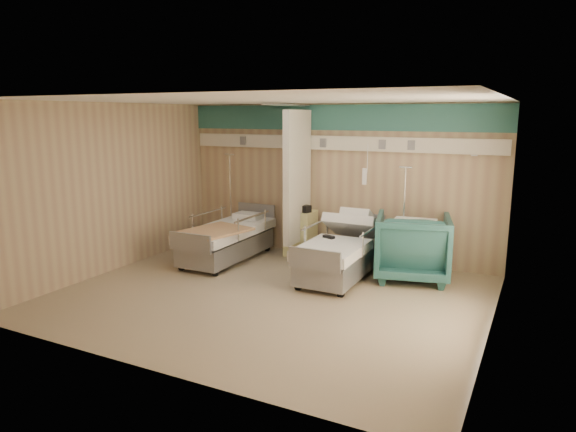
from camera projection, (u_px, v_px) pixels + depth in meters
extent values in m
cube|color=gray|center=(270.00, 296.00, 7.50)|extent=(6.00, 5.00, 0.00)
cube|color=tan|center=(335.00, 181.00, 9.42)|extent=(6.00, 0.04, 2.80)
cube|color=tan|center=(147.00, 240.00, 5.04)|extent=(6.00, 0.04, 2.80)
cube|color=tan|center=(112.00, 188.00, 8.55)|extent=(0.04, 5.00, 2.80)
cube|color=tan|center=(498.00, 221.00, 5.90)|extent=(0.04, 5.00, 2.80)
cube|color=white|center=(269.00, 100.00, 6.95)|extent=(6.00, 5.00, 0.04)
cube|color=#2D6A65|center=(335.00, 118.00, 9.17)|extent=(6.00, 0.04, 0.45)
cube|color=beige|center=(334.00, 143.00, 9.23)|extent=(5.88, 0.08, 0.25)
cylinder|color=silver|center=(289.00, 105.00, 8.58)|extent=(0.03, 1.80, 0.03)
cube|color=beige|center=(297.00, 177.00, 9.13)|extent=(0.12, 0.90, 2.35)
cube|color=#DDD88A|center=(300.00, 233.00, 9.59)|extent=(0.50, 0.48, 0.85)
imported|color=#1F4E4D|center=(412.00, 247.00, 8.19)|extent=(1.38, 1.40, 1.06)
cube|color=white|center=(415.00, 212.00, 8.08)|extent=(0.71, 0.64, 0.07)
cylinder|color=silver|center=(401.00, 270.00, 8.67)|extent=(0.32, 0.32, 0.03)
cylinder|color=silver|center=(403.00, 220.00, 8.50)|extent=(0.03, 0.03, 1.76)
cylinder|color=silver|center=(406.00, 167.00, 8.33)|extent=(0.21, 0.03, 0.03)
cylinder|color=silver|center=(232.00, 245.00, 10.33)|extent=(0.33, 0.33, 0.03)
cylinder|color=silver|center=(231.00, 201.00, 10.15)|extent=(0.03, 0.03, 1.84)
cylinder|color=silver|center=(230.00, 155.00, 9.97)|extent=(0.22, 0.03, 0.03)
cube|color=black|center=(329.00, 237.00, 8.33)|extent=(0.22, 0.15, 0.04)
cube|color=tan|center=(215.00, 231.00, 8.78)|extent=(1.09, 1.26, 0.04)
cube|color=black|center=(304.00, 209.00, 9.37)|extent=(0.27, 0.21, 0.13)
cylinder|color=white|center=(294.00, 207.00, 9.56)|extent=(0.12, 0.12, 0.13)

